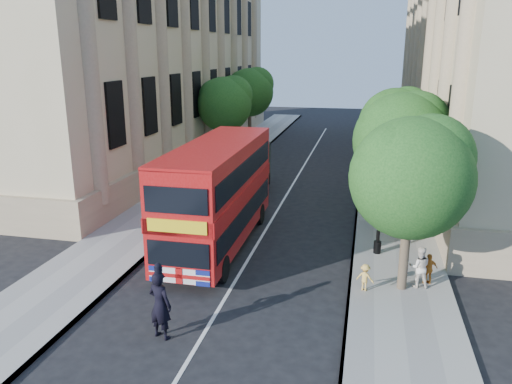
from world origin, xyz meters
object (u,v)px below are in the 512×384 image
Objects in this scene: box_van at (252,170)px; double_decker_bus at (218,192)px; lamp_post at (381,196)px; woman_pedestrian at (419,267)px; police_constable at (160,305)px.

double_decker_bus is at bearing -91.94° from box_van.
lamp_post is 11.06m from box_van.
woman_pedestrian is (1.36, -2.76, -1.66)m from lamp_post.
police_constable is (1.03, -15.84, -0.24)m from box_van.
box_van is (-0.61, 8.68, -1.12)m from double_decker_bus.
police_constable reaches higher than woman_pedestrian.
lamp_post reaches higher than double_decker_bus.
double_decker_bus reaches higher than box_van.
woman_pedestrian is at bearing -129.64° from police_constable.
woman_pedestrian is (7.91, -2.41, -1.53)m from double_decker_bus.
lamp_post is 1.10× the size of box_van.
box_van is 2.27× the size of police_constable.
double_decker_bus is 8.41m from woman_pedestrian.
woman_pedestrian is at bearing -58.41° from box_van.
lamp_post is 6.57m from double_decker_bus.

